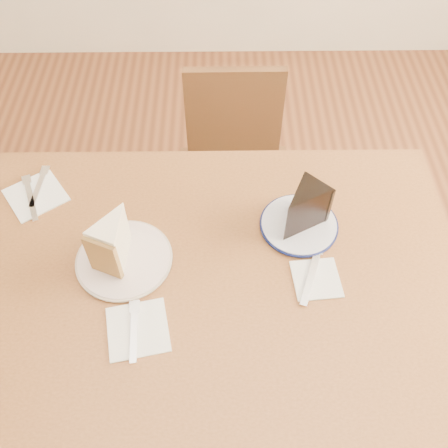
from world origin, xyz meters
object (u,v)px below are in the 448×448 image
carrot_cake (116,239)px  chocolate_cake (300,212)px  plate_cream (124,259)px  table (204,296)px  plate_navy (299,225)px  chair_far (234,175)px

carrot_cake → chocolate_cake: carrot_cake is taller
carrot_cake → plate_cream: bearing=-34.8°
table → plate_navy: plate_navy is taller
chair_far → chocolate_cake: bearing=105.6°
carrot_cake → chocolate_cake: 0.43m
table → chocolate_cake: (0.23, 0.13, 0.16)m
table → chocolate_cake: size_ratio=10.49×
plate_navy → carrot_cake: carrot_cake is taller
chair_far → carrot_cake: size_ratio=6.99×
chair_far → plate_cream: 0.70m
carrot_cake → table: bearing=6.9°
chair_far → plate_navy: size_ratio=4.31×
plate_cream → chocolate_cake: (0.41, 0.09, 0.06)m
chocolate_cake → plate_cream: bearing=55.1°
plate_navy → chair_far: bearing=106.9°
chair_far → plate_navy: 0.58m
chair_far → plate_cream: bearing=63.4°
plate_navy → chocolate_cake: chocolate_cake is taller
table → plate_navy: 0.29m
plate_cream → chocolate_cake: size_ratio=1.86×
chocolate_cake → plate_navy: bearing=-74.6°
carrot_cake → chocolate_cake: (0.42, 0.07, -0.00)m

